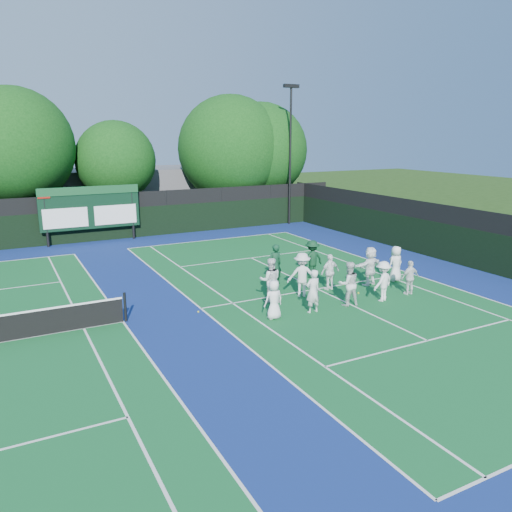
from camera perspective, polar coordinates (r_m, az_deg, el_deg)
name	(u,v)px	position (r m, az deg, el deg)	size (l,w,h in m)	color
ground	(331,295)	(21.41, 8.53, -4.48)	(120.00, 120.00, 0.00)	#1C380F
court_apron	(188,311)	(19.55, -7.73, -6.23)	(34.00, 32.00, 0.01)	navy
near_court	(317,289)	(22.17, 7.01, -3.76)	(11.05, 23.85, 0.01)	#115626
back_fence	(106,219)	(33.34, -16.73, 4.04)	(34.00, 0.08, 3.00)	black
divider_fence_right	(463,240)	(27.84, 22.55, 1.74)	(0.08, 32.00, 3.00)	black
scoreboard	(90,208)	(32.64, -18.44, 5.20)	(6.00, 0.21, 3.55)	black
clubhouse	(136,193)	(41.85, -13.57, 7.00)	(18.00, 6.00, 4.00)	#5A5A5F
light_pole_right	(290,139)	(37.58, 3.95, 13.19)	(1.20, 0.30, 10.12)	black
tree_b	(17,149)	(35.96, -25.65, 10.92)	(7.48, 7.48, 9.63)	#321C0D
tree_c	(118,163)	(36.82, -15.53, 10.23)	(5.51, 5.51, 7.61)	#321C0D
tree_d	(232,151)	(39.64, -2.74, 11.85)	(8.14, 8.14, 9.63)	#321C0D
tree_e	(261,153)	(40.79, 0.61, 11.73)	(7.49, 7.49, 9.15)	#321C0D
tennis_ball_0	(275,303)	(20.20, 2.18, -5.35)	(0.07, 0.07, 0.07)	yellow
tennis_ball_1	(343,284)	(22.92, 9.95, -3.22)	(0.07, 0.07, 0.07)	yellow
tennis_ball_3	(198,312)	(19.32, -6.61, -6.34)	(0.07, 0.07, 0.07)	yellow
tennis_ball_4	(317,284)	(22.86, 6.95, -3.16)	(0.07, 0.07, 0.07)	yellow
tennis_ball_5	(358,293)	(21.82, 11.63, -4.17)	(0.07, 0.07, 0.07)	yellow
player_front_0	(274,300)	(18.36, 2.04, -5.00)	(0.72, 0.47, 1.48)	white
player_front_1	(313,291)	(19.07, 6.52, -4.03)	(0.62, 0.41, 1.70)	silver
player_front_2	(348,284)	(20.07, 10.51, -3.13)	(0.87, 0.68, 1.79)	silver
player_front_3	(383,281)	(20.92, 14.28, -2.81)	(1.08, 0.62, 1.66)	white
player_front_4	(410,278)	(22.09, 17.19, -2.37)	(0.87, 0.36, 1.48)	white
player_back_0	(270,280)	(20.14, 1.64, -2.77)	(0.89, 0.69, 1.83)	white
player_back_1	(302,275)	(20.88, 5.26, -2.16)	(1.21, 0.70, 1.88)	silver
player_back_2	(330,272)	(21.97, 8.45, -1.82)	(0.94, 0.39, 1.60)	white
player_back_3	(370,266)	(22.99, 12.90, -1.12)	(1.63, 0.52, 1.76)	white
player_back_4	(396,264)	(23.91, 15.67, -0.85)	(0.81, 0.53, 1.65)	white
coach_left	(275,264)	(22.47, 2.18, -0.98)	(0.68, 0.45, 1.87)	#0F3721
coach_right	(312,259)	(23.68, 6.42, -0.36)	(1.17, 0.67, 1.81)	#0E341C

